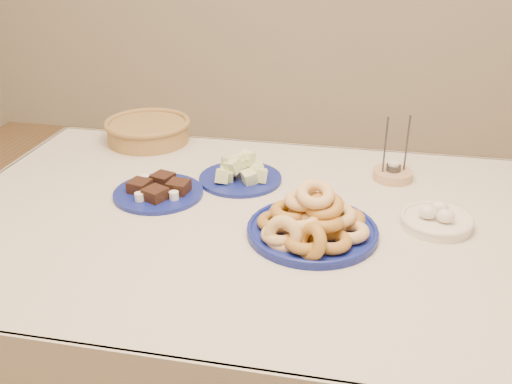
% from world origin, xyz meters
% --- Properties ---
extents(dining_table, '(1.71, 1.11, 0.75)m').
position_xyz_m(dining_table, '(0.00, 0.00, 0.64)').
color(dining_table, brown).
rests_on(dining_table, ground).
extents(donut_platter, '(0.43, 0.43, 0.15)m').
position_xyz_m(donut_platter, '(0.14, -0.07, 0.79)').
color(donut_platter, navy).
rests_on(donut_platter, dining_table).
extents(melon_plate, '(0.26, 0.26, 0.09)m').
position_xyz_m(melon_plate, '(-0.10, 0.22, 0.78)').
color(melon_plate, navy).
rests_on(melon_plate, dining_table).
extents(brownie_plate, '(0.34, 0.34, 0.04)m').
position_xyz_m(brownie_plate, '(-0.31, 0.07, 0.76)').
color(brownie_plate, navy).
rests_on(brownie_plate, dining_table).
extents(wicker_basket, '(0.33, 0.33, 0.08)m').
position_xyz_m(wicker_basket, '(-0.49, 0.47, 0.79)').
color(wicker_basket, olive).
rests_on(wicker_basket, dining_table).
extents(candle_holder, '(0.16, 0.16, 0.20)m').
position_xyz_m(candle_holder, '(0.35, 0.32, 0.77)').
color(candle_holder, tan).
rests_on(candle_holder, dining_table).
extents(egg_bowl, '(0.20, 0.20, 0.06)m').
position_xyz_m(egg_bowl, '(0.45, 0.05, 0.77)').
color(egg_bowl, white).
rests_on(egg_bowl, dining_table).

